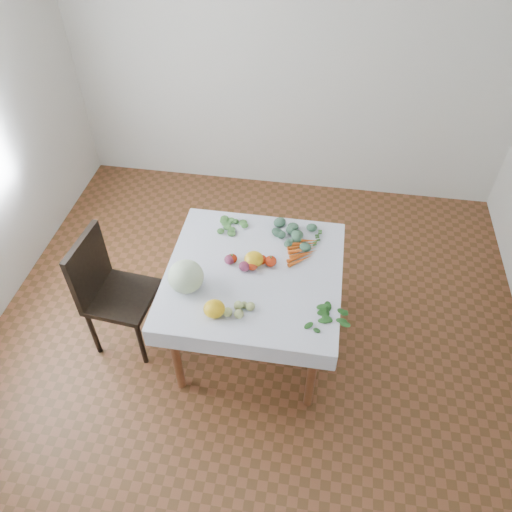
{
  "coord_description": "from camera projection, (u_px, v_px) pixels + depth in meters",
  "views": [
    {
      "loc": [
        0.36,
        -2.16,
        3.09
      ],
      "look_at": [
        0.0,
        0.08,
        0.82
      ],
      "focal_mm": 35.0,
      "sensor_mm": 36.0,
      "label": 1
    }
  ],
  "objects": [
    {
      "name": "onion_b",
      "position": [
        245.0,
        266.0,
        3.2
      ],
      "size": [
        0.09,
        0.09,
        0.06
      ],
      "primitive_type": "ellipsoid",
      "rotation": [
        0.0,
        0.0,
        0.32
      ],
      "color": "#5B1A3A",
      "rests_on": "tablecloth"
    },
    {
      "name": "carrot_bunch",
      "position": [
        303.0,
        250.0,
        3.33
      ],
      "size": [
        0.2,
        0.3,
        0.03
      ],
      "color": "#D25917",
      "rests_on": "tablecloth"
    },
    {
      "name": "heirloom_back",
      "position": [
        254.0,
        259.0,
        3.22
      ],
      "size": [
        0.14,
        0.14,
        0.09
      ],
      "primitive_type": "ellipsoid",
      "rotation": [
        0.0,
        0.0,
        0.07
      ],
      "color": "gold",
      "rests_on": "tablecloth"
    },
    {
      "name": "basil_bunch",
      "position": [
        326.0,
        320.0,
        2.92
      ],
      "size": [
        0.28,
        0.2,
        0.01
      ],
      "color": "#194E18",
      "rests_on": "tablecloth"
    },
    {
      "name": "tablecloth",
      "position": [
        254.0,
        272.0,
        3.21
      ],
      "size": [
        1.12,
        1.12,
        0.01
      ],
      "primitive_type": "cube",
      "color": "white",
      "rests_on": "table"
    },
    {
      "name": "tomato_a",
      "position": [
        232.0,
        259.0,
        3.25
      ],
      "size": [
        0.07,
        0.07,
        0.06
      ],
      "primitive_type": "ellipsoid",
      "rotation": [
        0.0,
        0.0,
        0.03
      ],
      "color": "#AA240B",
      "rests_on": "tablecloth"
    },
    {
      "name": "tomato_d",
      "position": [
        261.0,
        260.0,
        3.24
      ],
      "size": [
        0.09,
        0.09,
        0.06
      ],
      "primitive_type": "ellipsoid",
      "rotation": [
        0.0,
        0.0,
        0.4
      ],
      "color": "#AA240B",
      "rests_on": "tablecloth"
    },
    {
      "name": "tomato_c",
      "position": [
        271.0,
        261.0,
        3.22
      ],
      "size": [
        0.09,
        0.09,
        0.07
      ],
      "primitive_type": "ellipsoid",
      "rotation": [
        0.0,
        0.0,
        -0.13
      ],
      "color": "#AA240B",
      "rests_on": "tablecloth"
    },
    {
      "name": "kale_bunch",
      "position": [
        299.0,
        234.0,
        3.43
      ],
      "size": [
        0.29,
        0.28,
        0.04
      ],
      "color": "#3C6247",
      "rests_on": "tablecloth"
    },
    {
      "name": "cabbage",
      "position": [
        186.0,
        276.0,
        3.04
      ],
      "size": [
        0.28,
        0.28,
        0.2
      ],
      "primitive_type": "ellipsoid",
      "rotation": [
        0.0,
        0.0,
        0.35
      ],
      "color": "silver",
      "rests_on": "tablecloth"
    },
    {
      "name": "back_wall",
      "position": [
        292.0,
        52.0,
        4.18
      ],
      "size": [
        4.0,
        0.04,
        2.7
      ],
      "primitive_type": "cube",
      "color": "silver",
      "rests_on": "ground"
    },
    {
      "name": "dill_bunch",
      "position": [
        236.0,
        226.0,
        3.5
      ],
      "size": [
        0.22,
        0.21,
        0.02
      ],
      "color": "#3D6E32",
      "rests_on": "tablecloth"
    },
    {
      "name": "chair",
      "position": [
        108.0,
        287.0,
        3.4
      ],
      "size": [
        0.46,
        0.46,
        0.94
      ],
      "color": "black",
      "rests_on": "ground"
    },
    {
      "name": "ground",
      "position": [
        254.0,
        341.0,
        3.74
      ],
      "size": [
        4.0,
        4.0,
        0.0
      ],
      "primitive_type": "plane",
      "color": "brown"
    },
    {
      "name": "table",
      "position": [
        254.0,
        283.0,
        3.28
      ],
      "size": [
        1.0,
        1.0,
        0.75
      ],
      "color": "brown",
      "rests_on": "ground"
    },
    {
      "name": "tomatillo_cluster",
      "position": [
        239.0,
        307.0,
        2.97
      ],
      "size": [
        0.16,
        0.12,
        0.05
      ],
      "color": "#A4B367",
      "rests_on": "tablecloth"
    },
    {
      "name": "onion_a",
      "position": [
        230.0,
        260.0,
        3.24
      ],
      "size": [
        0.09,
        0.09,
        0.06
      ],
      "primitive_type": "ellipsoid",
      "rotation": [
        0.0,
        0.0,
        0.34
      ],
      "color": "#5B1A3A",
      "rests_on": "tablecloth"
    },
    {
      "name": "tomato_b",
      "position": [
        252.0,
        265.0,
        3.2
      ],
      "size": [
        0.09,
        0.09,
        0.06
      ],
      "primitive_type": "ellipsoid",
      "rotation": [
        0.0,
        0.0,
        -0.43
      ],
      "color": "#AA240B",
      "rests_on": "tablecloth"
    },
    {
      "name": "heirloom_front",
      "position": [
        214.0,
        309.0,
        2.93
      ],
      "size": [
        0.17,
        0.17,
        0.09
      ],
      "primitive_type": "ellipsoid",
      "rotation": [
        0.0,
        0.0,
        0.36
      ],
      "color": "gold",
      "rests_on": "tablecloth"
    }
  ]
}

